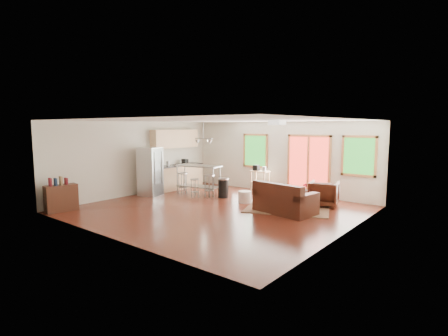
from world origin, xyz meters
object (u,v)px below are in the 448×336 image
Objects in this scene: rug at (288,208)px; island at (198,174)px; ottoman at (286,196)px; refrigerator at (150,172)px; kitchen_cart at (260,174)px; loveseat at (284,201)px; armchair at (324,192)px; coffee_table at (302,196)px.

rug is 3.70m from island.
refrigerator is (-4.29, -2.02, 0.65)m from ottoman.
ottoman is 1.91m from kitchen_cart.
loveseat reaches higher than rug.
island is at bearing -2.06° from armchair.
armchair is 1.21m from ottoman.
rug is 1.40× the size of refrigerator.
rug is at bearing 39.17° from armchair.
armchair reaches higher than ottoman.
island reaches higher than kitchen_cart.
kitchen_cart is (2.67, 2.92, -0.16)m from refrigerator.
armchair is (0.50, 0.45, 0.09)m from coffee_table.
coffee_table is at bearing 5.96° from refrigerator.
coffee_table is at bearing -26.83° from kitchen_cart.
island reaches higher than loveseat.
ottoman is at bearing 124.68° from loveseat.
refrigerator is at bearing -132.40° from kitchen_cart.
armchair is at bearing -14.26° from kitchen_cart.
loveseat is 1.79× the size of coffee_table.
rug is 2.80× the size of armchair.
ottoman is 3.30m from island.
refrigerator is at bearing -165.23° from rug.
loveseat is at bearing -44.53° from kitchen_cart.
coffee_table is at bearing 67.78° from rug.
armchair is at bearing 79.83° from loveseat.
rug is at bearing 1.18° from refrigerator.
coffee_table is 1.63× the size of ottoman.
armchair is at bearing 41.83° from coffee_table.
coffee_table is (0.02, 1.08, -0.02)m from loveseat.
refrigerator is at bearing -160.45° from coffee_table.
island reaches higher than coffee_table.
loveseat reaches higher than coffee_table.
rug is 4.99m from refrigerator.
loveseat is 5.02m from refrigerator.
refrigerator is at bearing 7.74° from armchair.
loveseat reaches higher than ottoman.
refrigerator reaches higher than armchair.
island is (-4.35, -0.94, 0.29)m from armchair.
loveseat is 1.50m from ottoman.
armchair is 2.90m from kitchen_cart.
rug is 3.93× the size of ottoman.
rug is 2.37× the size of kitchen_cart.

